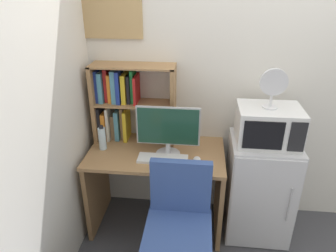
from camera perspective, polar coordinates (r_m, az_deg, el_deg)
The scene contains 12 objects.
wall_back at distance 2.82m, azimuth 28.42°, elevation 7.51°, with size 6.40×0.04×2.60m, color silver.
desk at distance 2.67m, azimuth -2.09°, elevation -9.13°, with size 1.10×0.63×0.75m.
hutch_bookshelf at distance 2.64m, azimuth -8.28°, elevation 4.50°, with size 0.68×0.24×0.66m.
monitor at distance 2.39m, azimuth 0.00°, elevation -0.61°, with size 0.49×0.19×0.41m.
keyboard at distance 2.42m, azimuth -0.98°, elevation -6.04°, with size 0.39×0.14×0.02m, color silver.
computer_mouse at distance 2.41m, azimuth 5.32°, elevation -6.17°, with size 0.06×0.09×0.03m, color silver.
water_bottle at distance 2.59m, azimuth -11.95°, elevation -2.20°, with size 0.06×0.06×0.21m.
mini_fridge at distance 2.76m, azimuth 16.27°, elevation -10.87°, with size 0.52×0.49×0.88m.
microwave at distance 2.47m, azimuth 17.87°, elevation 0.12°, with size 0.47×0.36×0.28m.
desk_fan at distance 2.35m, azimuth 18.70°, elevation 7.06°, with size 0.20×0.11×0.30m.
desk_chair at distance 2.33m, azimuth 1.94°, elevation -19.07°, with size 0.52×0.52×0.89m.
wall_corkboard at distance 2.60m, azimuth -11.49°, elevation 20.55°, with size 0.58×0.02×0.47m, color tan.
Camera 1 is at (-0.67, -2.49, 2.02)m, focal length 33.30 mm.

